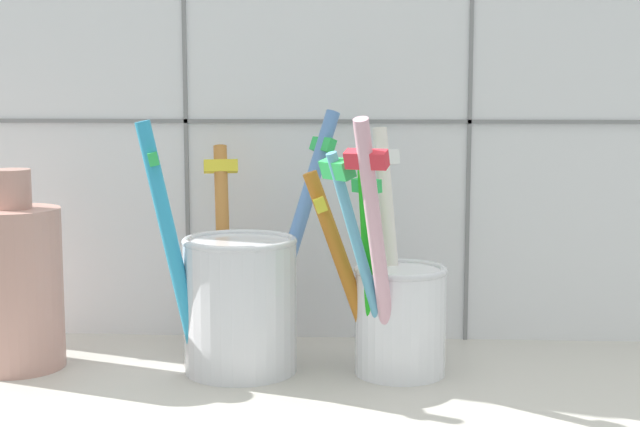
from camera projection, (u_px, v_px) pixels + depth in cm
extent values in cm
cube|color=#BCB7AD|center=(318.00, 395.00, 63.50)|extent=(64.00, 22.00, 2.00)
cube|color=white|center=(327.00, 70.00, 72.51)|extent=(64.00, 2.00, 45.00)
cube|color=gray|center=(185.00, 70.00, 72.00)|extent=(0.30, 0.20, 45.00)
cube|color=gray|center=(471.00, 69.00, 70.84)|extent=(0.30, 0.20, 45.00)
cube|color=gray|center=(327.00, 121.00, 71.93)|extent=(64.00, 0.20, 0.30)
cylinder|color=silver|center=(240.00, 306.00, 64.99)|extent=(7.65, 7.65, 8.97)
torus|color=silver|center=(240.00, 241.00, 64.39)|extent=(7.77, 7.77, 0.50)
cylinder|color=#5A87CA|center=(295.00, 237.00, 66.42)|extent=(6.42, 5.64, 17.45)
cube|color=green|center=(322.00, 145.00, 66.97)|extent=(2.05, 2.19, 1.10)
cylinder|color=#C17937|center=(223.00, 249.00, 68.74)|extent=(2.09, 5.37, 14.84)
cube|color=yellow|center=(221.00, 166.00, 69.58)|extent=(2.61, 1.55, 1.08)
cylinder|color=#2C9ECE|center=(173.00, 248.00, 63.02)|extent=(4.57, 2.13, 16.87)
cube|color=green|center=(153.00, 158.00, 61.99)|extent=(1.36, 2.48, 0.95)
cylinder|color=white|center=(400.00, 322.00, 64.53)|extent=(6.11, 6.11, 7.11)
torus|color=silver|center=(401.00, 270.00, 64.05)|extent=(6.30, 6.30, 0.50)
cylinder|color=#C16D1F|center=(345.00, 272.00, 63.64)|extent=(5.73, 1.77, 13.62)
cube|color=yellow|center=(322.00, 203.00, 62.89)|extent=(1.28, 2.37, 1.10)
cylinder|color=#E2A9BA|center=(378.00, 254.00, 59.85)|extent=(3.36, 7.24, 17.35)
cube|color=#E5333F|center=(366.00, 159.00, 57.04)|extent=(2.83, 1.95, 1.27)
cylinder|color=#59A9CC|center=(364.00, 267.00, 61.17)|extent=(5.03, 4.22, 15.08)
cube|color=green|center=(337.00, 169.00, 59.09)|extent=(2.47, 2.66, 1.38)
cylinder|color=white|center=(390.00, 245.00, 65.91)|extent=(2.85, 3.74, 16.21)
cube|color=white|center=(383.00, 158.00, 65.97)|extent=(2.47, 2.08, 1.14)
cylinder|color=green|center=(371.00, 269.00, 62.61)|extent=(2.29, 2.34, 14.16)
cube|color=green|center=(367.00, 186.00, 61.56)|extent=(2.02, 1.97, 0.91)
cylinder|color=tan|center=(15.00, 289.00, 65.71)|extent=(6.44, 6.44, 11.06)
cylinder|color=tan|center=(11.00, 189.00, 64.80)|extent=(2.69, 2.69, 2.68)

